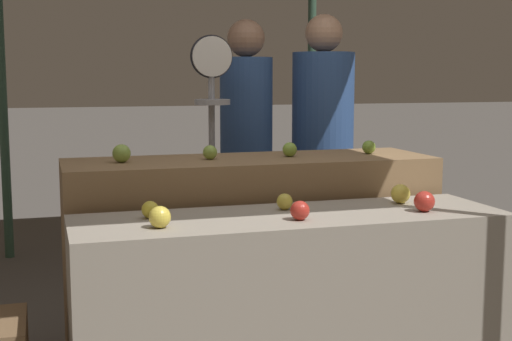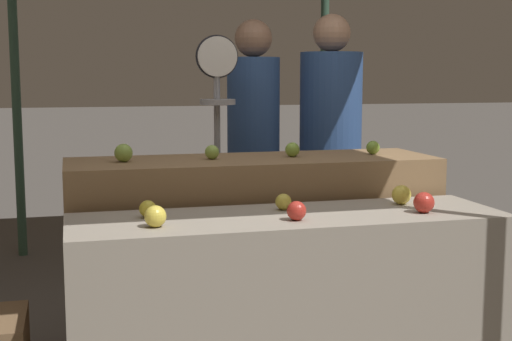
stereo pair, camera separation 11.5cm
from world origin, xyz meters
The scene contains 15 objects.
display_counter_front centered at (0.00, 0.00, 0.42)m, with size 1.82×0.55×0.84m, color gray.
display_counter_back centered at (0.00, 0.60, 0.50)m, with size 1.82×0.55×1.01m, color olive.
apple_front_0 centered at (-0.57, -0.10, 0.88)m, with size 0.08×0.08×0.08m, color yellow.
apple_front_1 centered at (-0.01, -0.12, 0.88)m, with size 0.08×0.08×0.08m, color #B72D23.
apple_front_2 centered at (0.56, -0.10, 0.88)m, with size 0.09×0.09×0.09m, color #B72D23.
apple_front_3 centered at (-0.58, 0.10, 0.87)m, with size 0.07×0.07×0.07m, color gold.
apple_front_4 centered at (0.01, 0.11, 0.87)m, with size 0.07×0.07×0.07m, color gold.
apple_front_5 centered at (0.56, 0.11, 0.88)m, with size 0.09×0.09×0.09m, color yellow.
apple_back_0 centered at (-0.63, 0.60, 1.05)m, with size 0.09×0.09×0.09m, color #8EB247.
apple_back_1 centered at (-0.21, 0.60, 1.04)m, with size 0.07×0.07×0.07m, color #8EB247.
apple_back_2 centered at (0.20, 0.60, 1.05)m, with size 0.07×0.07×0.07m, color #84AD3D.
apple_back_3 centered at (0.64, 0.61, 1.04)m, with size 0.07×0.07×0.07m, color #7AA338.
produce_scale centered at (-0.06, 1.15, 1.17)m, with size 0.24×0.20×1.64m.
person_vendor_at_scale centered at (0.24, 1.51, 1.03)m, with size 0.34×0.34×1.76m.
person_customer_left centered at (0.73, 1.46, 1.03)m, with size 0.45×0.45×1.80m.
Camera 2 is at (-0.88, -2.78, 1.42)m, focal length 50.00 mm.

